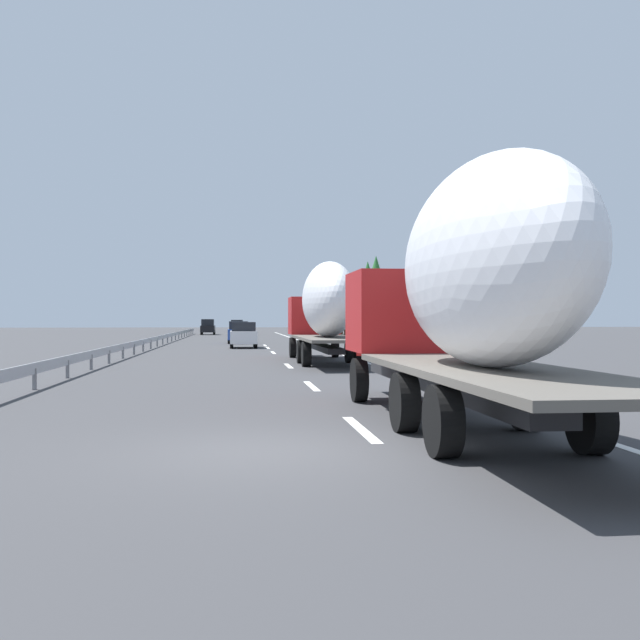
{
  "coord_description": "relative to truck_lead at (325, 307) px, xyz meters",
  "views": [
    {
      "loc": [
        -11.07,
        0.44,
        1.97
      ],
      "look_at": [
        18.93,
        -3.01,
        1.94
      ],
      "focal_mm": 41.52,
      "sensor_mm": 36.0,
      "label": 1
    }
  ],
  "objects": [
    {
      "name": "tree_3",
      "position": [
        25.24,
        -7.19,
        1.69
      ],
      "size": [
        3.44,
        3.44,
        7.08
      ],
      "color": "#472D19",
      "rests_on": "ground_plane"
    },
    {
      "name": "lane_stripe_3",
      "position": [
        10.58,
        1.8,
        -2.52
      ],
      "size": [
        3.2,
        0.2,
        0.01
      ],
      "primitive_type": "cube",
      "color": "white",
      "rests_on": "ground_plane"
    },
    {
      "name": "car_blue_sedan",
      "position": [
        27.63,
        3.76,
        -1.61
      ],
      "size": [
        4.43,
        1.73,
        1.8
      ],
      "color": "#28479E",
      "rests_on": "ground_plane"
    },
    {
      "name": "road_sign",
      "position": [
        18.95,
        -3.1,
        -0.43
      ],
      "size": [
        0.1,
        0.9,
        3.02
      ],
      "color": "gray",
      "rests_on": "ground_plane"
    },
    {
      "name": "car_white_van",
      "position": [
        17.97,
        3.46,
        -1.62
      ],
      "size": [
        4.02,
        1.83,
        1.78
      ],
      "color": "white",
      "rests_on": "ground_plane"
    },
    {
      "name": "lane_stripe_0",
      "position": [
        -19.94,
        1.8,
        -2.52
      ],
      "size": [
        3.2,
        0.2,
        0.01
      ],
      "primitive_type": "cube",
      "color": "white",
      "rests_on": "ground_plane"
    },
    {
      "name": "car_silver_hatch",
      "position": [
        72.34,
        3.78,
        -1.58
      ],
      "size": [
        4.41,
        1.87,
        1.89
      ],
      "color": "#ADB2B7",
      "rests_on": "ground_plane"
    },
    {
      "name": "lane_stripe_4",
      "position": [
        17.83,
        1.8,
        -2.52
      ],
      "size": [
        3.2,
        0.2,
        0.01
      ],
      "primitive_type": "cube",
      "color": "white",
      "rests_on": "ground_plane"
    },
    {
      "name": "truck_lead",
      "position": [
        0.0,
        0.0,
        0.0
      ],
      "size": [
        13.54,
        2.55,
        4.47
      ],
      "color": "#B21919",
      "rests_on": "ground_plane"
    },
    {
      "name": "tree_1",
      "position": [
        38.82,
        -7.45,
        1.22
      ],
      "size": [
        3.14,
        3.14,
        5.71
      ],
      "color": "#472D19",
      "rests_on": "ground_plane"
    },
    {
      "name": "tree_0",
      "position": [
        64.97,
        -7.75,
        1.51
      ],
      "size": [
        3.56,
        3.56,
        6.49
      ],
      "color": "#472D19",
      "rests_on": "ground_plane"
    },
    {
      "name": "truck_trailing",
      "position": [
        -20.4,
        -0.0,
        0.03
      ],
      "size": [
        13.18,
        2.55,
        4.56
      ],
      "color": "#B21919",
      "rests_on": "ground_plane"
    },
    {
      "name": "guardrail_median",
      "position": [
        21.06,
        9.6,
        -1.94
      ],
      "size": [
        94.0,
        0.1,
        0.76
      ],
      "color": "#9EA0A5",
      "rests_on": "ground_plane"
    },
    {
      "name": "ground_plane",
      "position": [
        18.06,
        3.6,
        -2.52
      ],
      "size": [
        260.0,
        260.0,
        0.0
      ],
      "primitive_type": "plane",
      "color": "#38383A"
    },
    {
      "name": "tree_5",
      "position": [
        28.1,
        -7.03,
        1.77
      ],
      "size": [
        3.15,
        3.15,
        6.84
      ],
      "color": "#472D19",
      "rests_on": "ground_plane"
    },
    {
      "name": "lane_stripe_1",
      "position": [
        -11.4,
        1.8,
        -2.52
      ],
      "size": [
        3.2,
        0.2,
        0.01
      ],
      "primitive_type": "cube",
      "color": "white",
      "rests_on": "ground_plane"
    },
    {
      "name": "tree_2",
      "position": [
        60.64,
        -9.57,
        1.58
      ],
      "size": [
        2.82,
        2.82,
        6.3
      ],
      "color": "#472D19",
      "rests_on": "ground_plane"
    },
    {
      "name": "tree_4",
      "position": [
        45.18,
        -7.72,
        1.48
      ],
      "size": [
        3.23,
        3.23,
        6.71
      ],
      "color": "#472D19",
      "rests_on": "ground_plane"
    },
    {
      "name": "edge_line_right",
      "position": [
        23.06,
        -1.9,
        -2.52
      ],
      "size": [
        110.0,
        0.2,
        0.01
      ],
      "primitive_type": "cube",
      "color": "white",
      "rests_on": "ground_plane"
    },
    {
      "name": "lane_stripe_2",
      "position": [
        -1.96,
        1.8,
        -2.52
      ],
      "size": [
        3.2,
        0.2,
        0.01
      ],
      "primitive_type": "cube",
      "color": "white",
      "rests_on": "ground_plane"
    },
    {
      "name": "lane_stripe_5",
      "position": [
        22.74,
        1.8,
        -2.52
      ],
      "size": [
        3.2,
        0.2,
        0.01
      ],
      "primitive_type": "cube",
      "color": "white",
      "rests_on": "ground_plane"
    },
    {
      "name": "car_black_suv",
      "position": [
        62.38,
        7.48,
        -1.54
      ],
      "size": [
        4.6,
        1.8,
        1.98
      ],
      "color": "black",
      "rests_on": "ground_plane"
    }
  ]
}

